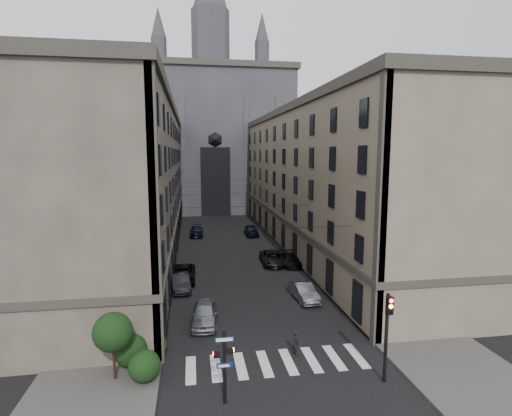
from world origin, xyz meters
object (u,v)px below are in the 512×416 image
car_right_midnear (273,258)px  car_right_midfar (291,260)px  car_left_near (204,314)px  car_left_far (196,232)px  car_right_far (251,231)px  pedestrian_signal_left (224,361)px  pedestrian (296,343)px  gothic_tower (212,131)px  traffic_light_right (387,327)px  car_right_near (304,292)px  car_left_midfar (182,274)px  car_left_midnear (180,282)px

car_right_midnear → car_right_midfar: size_ratio=1.19×
car_left_near → car_left_far: size_ratio=0.95×
car_right_midfar → car_right_far: car_right_far is taller
pedestrian_signal_left → pedestrian: bearing=40.7°
car_right_midnear → car_right_far: bearing=92.3°
car_left_near → car_right_midfar: car_left_near is taller
gothic_tower → car_left_far: 35.58m
traffic_light_right → car_right_near: size_ratio=1.16×
car_left_far → pedestrian: bearing=-79.7°
car_right_midfar → pedestrian: pedestrian is taller
car_left_midfar → car_left_midnear: bearing=-91.4°
car_left_midfar → car_right_midnear: car_left_midfar is taller
car_left_far → pedestrian: pedestrian is taller
pedestrian → gothic_tower: bearing=-8.2°
gothic_tower → car_right_midnear: 51.49m
car_left_far → car_right_midnear: (8.51, -17.49, 0.04)m
gothic_tower → car_right_midfar: gothic_tower is taller
car_left_far → car_right_midfar: bearing=-58.4°
car_right_near → car_right_far: size_ratio=0.94×
car_right_midnear → car_left_near: bearing=-116.7°
traffic_light_right → pedestrian: bearing=137.8°
pedestrian_signal_left → car_right_near: size_ratio=0.89×
car_left_far → car_right_near: (8.93, -28.99, 0.01)m
pedestrian_signal_left → traffic_light_right: bearing=2.6°
car_right_midfar → car_left_midfar: bearing=-162.1°
car_left_midnear → pedestrian: bearing=-67.5°
car_left_near → car_right_near: bearing=27.3°
car_left_midnear → car_right_near: size_ratio=1.05×
car_left_midfar → car_right_midfar: size_ratio=1.23×
car_left_near → car_left_midfar: size_ratio=0.84×
car_right_near → pedestrian: 9.86m
pedestrian_signal_left → car_right_midfar: bearing=68.3°
traffic_light_right → car_right_near: bearing=94.2°
car_right_midfar → gothic_tower: bearing=97.1°
traffic_light_right → car_right_near: traffic_light_right is taller
car_right_midnear → car_right_midfar: 2.09m
car_left_near → pedestrian_signal_left: bearing=-81.2°
traffic_light_right → car_right_midfar: 24.02m
car_right_near → car_right_midnear: 11.51m
car_right_midfar → car_left_far: bearing=119.8°
traffic_light_right → pedestrian_signal_left: bearing=-177.4°
traffic_light_right → car_left_midnear: (-11.80, 17.48, -2.51)m
traffic_light_right → car_right_far: (-1.40, 41.09, -2.48)m
car_right_midfar → pedestrian: size_ratio=2.79×
traffic_light_right → gothic_tower: bearing=94.4°
car_left_near → car_right_far: 32.72m
gothic_tower → car_right_far: bearing=-82.5°
traffic_light_right → car_right_midfar: (0.55, 23.87, -2.62)m
car_right_near → car_right_midfar: 10.85m
car_right_midfar → car_right_far: size_ratio=0.97×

